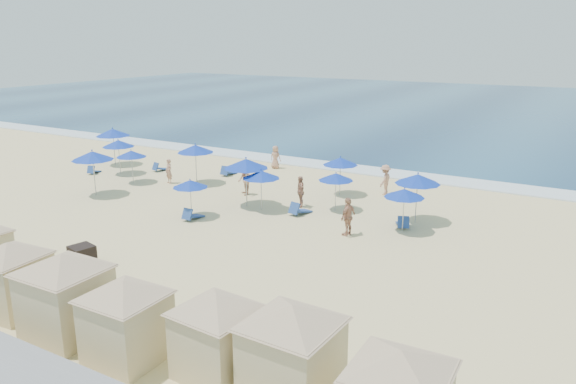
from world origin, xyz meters
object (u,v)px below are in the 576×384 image
(cabana_1, at_px, (10,268))
(cabana_4, at_px, (217,325))
(beachgoer_1, at_px, (244,180))
(umbrella_0, at_px, (113,132))
(umbrella_2, at_px, (118,143))
(umbrella_10, at_px, (418,179))
(trash_bin, at_px, (82,256))
(umbrella_7, at_px, (336,177))
(umbrella_9, at_px, (340,161))
(cabana_3, at_px, (125,310))
(beachgoer_0, at_px, (169,171))
(cabana_5, at_px, (292,340))
(umbrella_6, at_px, (190,184))
(beachgoer_3, at_px, (385,180))
(umbrella_1, at_px, (92,156))
(umbrella_4, at_px, (195,149))
(umbrella_5, at_px, (246,164))
(cabana_2, at_px, (64,284))
(umbrella_3, at_px, (131,154))
(beachgoer_2, at_px, (300,192))
(beachgoer_4, at_px, (275,157))
(beachgoer_5, at_px, (348,217))
(umbrella_11, at_px, (404,193))
(umbrella_8, at_px, (261,174))

(cabana_1, xyz_separation_m, cabana_4, (8.18, 0.52, -0.05))
(cabana_1, height_order, beachgoer_1, cabana_1)
(cabana_4, bearing_deg, umbrella_0, 142.56)
(umbrella_2, bearing_deg, umbrella_10, 0.53)
(trash_bin, height_order, umbrella_7, umbrella_7)
(cabana_1, xyz_separation_m, umbrella_9, (3.21, 18.70, 0.46))
(cabana_3, bearing_deg, beachgoer_0, 128.81)
(cabana_5, distance_m, beachgoer_1, 19.43)
(cabana_1, distance_m, umbrella_6, 11.11)
(beachgoer_3, bearing_deg, umbrella_1, -58.19)
(umbrella_4, bearing_deg, beachgoer_3, 18.19)
(umbrella_0, bearing_deg, umbrella_6, -27.82)
(umbrella_5, distance_m, beachgoer_3, 8.44)
(umbrella_6, bearing_deg, cabana_2, -68.33)
(umbrella_1, bearing_deg, umbrella_3, 94.56)
(umbrella_5, height_order, beachgoer_2, umbrella_5)
(umbrella_1, height_order, umbrella_2, umbrella_1)
(umbrella_2, xyz_separation_m, umbrella_7, (16.14, -0.07, -0.26))
(umbrella_3, xyz_separation_m, umbrella_4, (3.64, 1.87, 0.37))
(umbrella_7, distance_m, umbrella_9, 3.08)
(beachgoer_4, distance_m, beachgoer_5, 14.36)
(umbrella_11, bearing_deg, umbrella_9, 141.07)
(cabana_5, relative_size, beachgoer_5, 2.51)
(cabana_2, distance_m, umbrella_11, 15.59)
(umbrella_3, bearing_deg, cabana_1, -57.40)
(beachgoer_0, distance_m, beachgoer_1, 5.66)
(umbrella_3, bearing_deg, cabana_3, -44.92)
(cabana_2, height_order, beachgoer_4, cabana_2)
(beachgoer_1, relative_size, beachgoer_5, 0.98)
(cabana_4, bearing_deg, beachgoer_5, 97.77)
(cabana_4, height_order, umbrella_4, cabana_4)
(cabana_5, xyz_separation_m, umbrella_7, (-6.12, 15.20, 0.19))
(cabana_1, relative_size, umbrella_10, 1.69)
(umbrella_3, height_order, umbrella_8, umbrella_8)
(cabana_5, height_order, beachgoer_0, cabana_5)
(trash_bin, relative_size, umbrella_0, 0.31)
(umbrella_7, xyz_separation_m, beachgoer_3, (1.13, 4.32, -0.95))
(cabana_2, distance_m, cabana_3, 2.60)
(umbrella_5, xyz_separation_m, umbrella_8, (1.11, -0.23, -0.42))
(cabana_2, relative_size, umbrella_8, 2.08)
(cabana_3, xyz_separation_m, beachgoer_1, (-7.08, 16.03, -0.64))
(umbrella_1, height_order, umbrella_11, umbrella_1)
(umbrella_2, bearing_deg, trash_bin, -48.63)
(umbrella_11, relative_size, beachgoer_4, 1.35)
(cabana_1, height_order, cabana_5, cabana_5)
(cabana_5, height_order, beachgoer_2, cabana_5)
(cabana_5, xyz_separation_m, umbrella_6, (-11.98, 10.37, 0.12))
(cabana_4, relative_size, umbrella_1, 1.54)
(cabana_5, distance_m, beachgoer_2, 16.85)
(trash_bin, relative_size, cabana_1, 0.20)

